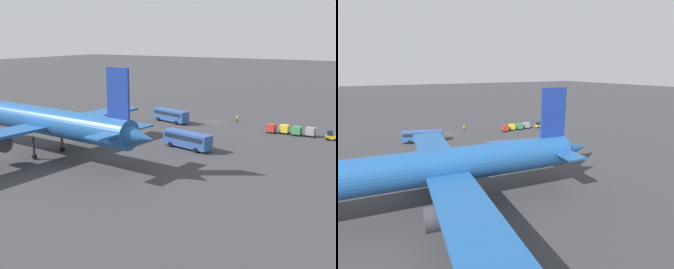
# 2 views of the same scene
# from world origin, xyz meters

# --- Properties ---
(ground_plane) EXTENTS (600.00, 600.00, 0.00)m
(ground_plane) POSITION_xyz_m (0.00, 0.00, 0.00)
(ground_plane) COLOR #38383A
(airplane) EXTENTS (52.62, 45.52, 16.79)m
(airplane) POSITION_xyz_m (14.23, 44.38, 6.31)
(airplane) COLOR #1E5193
(airplane) RESTS_ON ground
(shuttle_bus_near) EXTENTS (11.11, 5.46, 3.16)m
(shuttle_bus_near) POSITION_xyz_m (9.28, 6.35, 1.90)
(shuttle_bus_near) COLOR #2D5199
(shuttle_bus_near) RESTS_ON ground
(shuttle_bus_far) EXTENTS (10.87, 4.80, 3.25)m
(shuttle_bus_far) POSITION_xyz_m (-6.91, 27.15, 1.95)
(shuttle_bus_far) COLOR #2D5199
(shuttle_bus_far) RESTS_ON ground
(baggage_tug) EXTENTS (2.49, 1.79, 2.10)m
(baggage_tug) POSITION_xyz_m (-29.68, 5.45, 0.94)
(baggage_tug) COLOR gold
(baggage_tug) RESTS_ON ground
(worker_person) EXTENTS (0.38, 0.38, 1.74)m
(worker_person) POSITION_xyz_m (-5.44, -2.27, 0.87)
(worker_person) COLOR #1E1E2D
(worker_person) RESTS_ON ground
(cargo_cart_grey) EXTENTS (2.14, 1.86, 2.06)m
(cargo_cart_grey) POSITION_xyz_m (-25.23, 4.69, 1.19)
(cargo_cart_grey) COLOR #38383D
(cargo_cart_grey) RESTS_ON ground
(cargo_cart_green) EXTENTS (2.14, 1.86, 2.06)m
(cargo_cart_green) POSITION_xyz_m (-22.40, 5.12, 1.19)
(cargo_cart_green) COLOR #38383D
(cargo_cart_green) RESTS_ON ground
(cargo_cart_yellow) EXTENTS (2.14, 1.86, 2.06)m
(cargo_cart_yellow) POSITION_xyz_m (-19.57, 4.83, 1.19)
(cargo_cart_yellow) COLOR #38383D
(cargo_cart_yellow) RESTS_ON ground
(cargo_cart_red) EXTENTS (2.14, 1.86, 2.06)m
(cargo_cart_red) POSITION_xyz_m (-16.74, 5.49, 1.19)
(cargo_cart_red) COLOR #38383D
(cargo_cart_red) RESTS_ON ground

